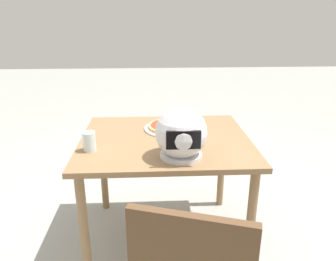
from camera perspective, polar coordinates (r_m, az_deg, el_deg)
The scene contains 6 objects.
ground_plane at distance 2.31m, azimuth -0.46°, elevation -18.05°, with size 14.00×14.00×0.00m, color #9E9E99.
dining_table at distance 1.99m, azimuth -0.51°, elevation -3.73°, with size 1.01×0.86×0.71m.
pizza_plate at distance 2.10m, azimuth 0.48°, elevation 0.38°, with size 0.34×0.34×0.01m, color white.
pizza at distance 2.09m, azimuth 0.49°, elevation 0.83°, with size 0.29×0.29×0.05m.
motorcycle_helmet at distance 1.66m, azimuth 2.33°, elevation -0.57°, with size 0.27×0.27×0.27m.
drinking_glass at distance 1.81m, azimuth -13.65°, elevation -1.90°, with size 0.07×0.07×0.11m, color silver.
Camera 1 is at (0.08, 1.81, 1.43)m, focal length 34.73 mm.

